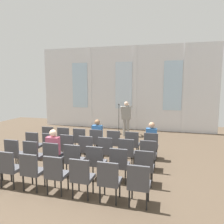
# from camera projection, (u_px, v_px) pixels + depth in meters

# --- Properties ---
(ground_plane) EXTENTS (16.89, 16.89, 0.00)m
(ground_plane) POSITION_uv_depth(u_px,v_px,m) (74.00, 177.00, 5.91)
(ground_plane) COLOR brown
(rear_partition) EXTENTS (9.77, 0.14, 4.57)m
(rear_partition) POSITION_uv_depth(u_px,v_px,m) (124.00, 88.00, 11.79)
(rear_partition) COLOR silver
(rear_partition) RESTS_ON ground
(speaker) EXTENTS (0.51, 0.69, 1.70)m
(speaker) POSITION_uv_depth(u_px,v_px,m) (126.00, 116.00, 10.34)
(speaker) COLOR gray
(speaker) RESTS_ON ground
(mic_stand) EXTENTS (0.28, 0.28, 1.55)m
(mic_stand) POSITION_uv_depth(u_px,v_px,m) (119.00, 128.00, 10.77)
(mic_stand) COLOR black
(mic_stand) RESTS_ON ground
(chair_r0_c0) EXTENTS (0.46, 0.44, 0.94)m
(chair_r0_c0) POSITION_uv_depth(u_px,v_px,m) (50.00, 137.00, 8.19)
(chair_r0_c0) COLOR black
(chair_r0_c0) RESTS_ON ground
(chair_r0_c1) EXTENTS (0.46, 0.44, 0.94)m
(chair_r0_c1) POSITION_uv_depth(u_px,v_px,m) (65.00, 138.00, 8.03)
(chair_r0_c1) COLOR black
(chair_r0_c1) RESTS_ON ground
(chair_r0_c2) EXTENTS (0.46, 0.44, 0.94)m
(chair_r0_c2) POSITION_uv_depth(u_px,v_px,m) (80.00, 139.00, 7.86)
(chair_r0_c2) COLOR black
(chair_r0_c2) RESTS_ON ground
(chair_r0_c3) EXTENTS (0.46, 0.44, 0.94)m
(chair_r0_c3) POSITION_uv_depth(u_px,v_px,m) (97.00, 140.00, 7.69)
(chair_r0_c3) COLOR black
(chair_r0_c3) RESTS_ON ground
(audience_r0_c3) EXTENTS (0.36, 0.39, 1.28)m
(audience_r0_c3) POSITION_uv_depth(u_px,v_px,m) (98.00, 135.00, 7.74)
(audience_r0_c3) COLOR #2D2D33
(audience_r0_c3) RESTS_ON ground
(chair_r0_c4) EXTENTS (0.46, 0.44, 0.94)m
(chair_r0_c4) POSITION_uv_depth(u_px,v_px,m) (114.00, 141.00, 7.52)
(chair_r0_c4) COLOR black
(chair_r0_c4) RESTS_ON ground
(chair_r0_c5) EXTENTS (0.46, 0.44, 0.94)m
(chair_r0_c5) POSITION_uv_depth(u_px,v_px,m) (132.00, 143.00, 7.35)
(chair_r0_c5) COLOR black
(chair_r0_c5) RESTS_ON ground
(chair_r0_c6) EXTENTS (0.46, 0.44, 0.94)m
(chair_r0_c6) POSITION_uv_depth(u_px,v_px,m) (151.00, 144.00, 7.18)
(chair_r0_c6) COLOR black
(chair_r0_c6) RESTS_ON ground
(audience_r0_c6) EXTENTS (0.36, 0.39, 1.28)m
(audience_r0_c6) POSITION_uv_depth(u_px,v_px,m) (151.00, 138.00, 7.24)
(audience_r0_c6) COLOR #2D2D33
(audience_r0_c6) RESTS_ON ground
(chair_r1_c0) EXTENTS (0.46, 0.44, 0.94)m
(chair_r1_c0) POSITION_uv_depth(u_px,v_px,m) (34.00, 143.00, 7.27)
(chair_r1_c0) COLOR black
(chair_r1_c0) RESTS_ON ground
(chair_r1_c1) EXTENTS (0.46, 0.44, 0.94)m
(chair_r1_c1) POSITION_uv_depth(u_px,v_px,m) (51.00, 145.00, 7.11)
(chair_r1_c1) COLOR black
(chair_r1_c1) RESTS_ON ground
(chair_r1_c2) EXTENTS (0.46, 0.44, 0.94)m
(chair_r1_c2) POSITION_uv_depth(u_px,v_px,m) (69.00, 146.00, 6.94)
(chair_r1_c2) COLOR black
(chair_r1_c2) RESTS_ON ground
(chair_r1_c3) EXTENTS (0.46, 0.44, 0.94)m
(chair_r1_c3) POSITION_uv_depth(u_px,v_px,m) (87.00, 148.00, 6.77)
(chair_r1_c3) COLOR black
(chair_r1_c3) RESTS_ON ground
(chair_r1_c4) EXTENTS (0.46, 0.44, 0.94)m
(chair_r1_c4) POSITION_uv_depth(u_px,v_px,m) (106.00, 150.00, 6.60)
(chair_r1_c4) COLOR black
(chair_r1_c4) RESTS_ON ground
(chair_r1_c5) EXTENTS (0.46, 0.44, 0.94)m
(chair_r1_c5) POSITION_uv_depth(u_px,v_px,m) (127.00, 151.00, 6.43)
(chair_r1_c5) COLOR black
(chair_r1_c5) RESTS_ON ground
(chair_r1_c6) EXTENTS (0.46, 0.44, 0.94)m
(chair_r1_c6) POSITION_uv_depth(u_px,v_px,m) (148.00, 153.00, 6.26)
(chair_r1_c6) COLOR black
(chair_r1_c6) RESTS_ON ground
(chair_r2_c0) EXTENTS (0.46, 0.44, 0.94)m
(chair_r2_c0) POSITION_uv_depth(u_px,v_px,m) (15.00, 152.00, 6.35)
(chair_r2_c0) COLOR black
(chair_r2_c0) RESTS_ON ground
(chair_r2_c1) EXTENTS (0.46, 0.44, 0.94)m
(chair_r2_c1) POSITION_uv_depth(u_px,v_px,m) (33.00, 154.00, 6.19)
(chair_r2_c1) COLOR black
(chair_r2_c1) RESTS_ON ground
(chair_r2_c2) EXTENTS (0.46, 0.44, 0.94)m
(chair_r2_c2) POSITION_uv_depth(u_px,v_px,m) (53.00, 156.00, 6.02)
(chair_r2_c2) COLOR black
(chair_r2_c2) RESTS_ON ground
(audience_r2_c2) EXTENTS (0.36, 0.39, 1.29)m
(audience_r2_c2) POSITION_uv_depth(u_px,v_px,m) (54.00, 149.00, 6.07)
(audience_r2_c2) COLOR #2D2D33
(audience_r2_c2) RESTS_ON ground
(chair_r2_c3) EXTENTS (0.46, 0.44, 0.94)m
(chair_r2_c3) POSITION_uv_depth(u_px,v_px,m) (74.00, 158.00, 5.85)
(chair_r2_c3) COLOR black
(chair_r2_c3) RESTS_ON ground
(chair_r2_c4) EXTENTS (0.46, 0.44, 0.94)m
(chair_r2_c4) POSITION_uv_depth(u_px,v_px,m) (96.00, 160.00, 5.68)
(chair_r2_c4) COLOR black
(chair_r2_c4) RESTS_ON ground
(chair_r2_c5) EXTENTS (0.46, 0.44, 0.94)m
(chair_r2_c5) POSITION_uv_depth(u_px,v_px,m) (119.00, 163.00, 5.51)
(chair_r2_c5) COLOR black
(chair_r2_c5) RESTS_ON ground
(chair_r2_c6) EXTENTS (0.46, 0.44, 0.94)m
(chair_r2_c6) POSITION_uv_depth(u_px,v_px,m) (144.00, 165.00, 5.34)
(chair_r2_c6) COLOR black
(chair_r2_c6) RESTS_ON ground
(chair_r3_c1) EXTENTS (0.46, 0.44, 0.94)m
(chair_r3_c1) POSITION_uv_depth(u_px,v_px,m) (9.00, 166.00, 5.27)
(chair_r3_c1) COLOR black
(chair_r3_c1) RESTS_ON ground
(chair_r3_c2) EXTENTS (0.46, 0.44, 0.94)m
(chair_r3_c2) POSITION_uv_depth(u_px,v_px,m) (32.00, 169.00, 5.10)
(chair_r3_c2) COLOR black
(chair_r3_c2) RESTS_ON ground
(chair_r3_c3) EXTENTS (0.46, 0.44, 0.94)m
(chair_r3_c3) POSITION_uv_depth(u_px,v_px,m) (56.00, 172.00, 4.93)
(chair_r3_c3) COLOR black
(chair_r3_c3) RESTS_ON ground
(chair_r3_c4) EXTENTS (0.46, 0.44, 0.94)m
(chair_r3_c4) POSITION_uv_depth(u_px,v_px,m) (81.00, 175.00, 4.76)
(chair_r3_c4) COLOR black
(chair_r3_c4) RESTS_ON ground
(chair_r3_c5) EXTENTS (0.46, 0.44, 0.94)m
(chair_r3_c5) POSITION_uv_depth(u_px,v_px,m) (109.00, 179.00, 4.59)
(chair_r3_c5) COLOR black
(chair_r3_c5) RESTS_ON ground
(chair_r3_c6) EXTENTS (0.46, 0.44, 0.94)m
(chair_r3_c6) POSITION_uv_depth(u_px,v_px,m) (139.00, 182.00, 4.42)
(chair_r3_c6) COLOR black
(chair_r3_c6) RESTS_ON ground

